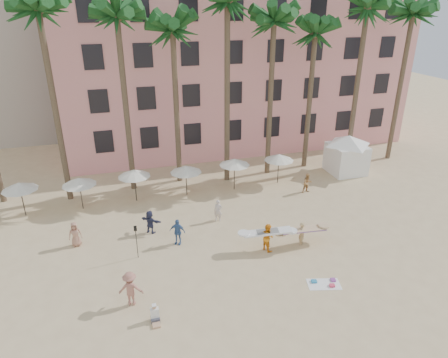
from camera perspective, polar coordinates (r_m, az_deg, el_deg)
name	(u,v)px	position (r m, az deg, el deg)	size (l,w,h in m)	color
ground	(252,290)	(22.50, 4.00, -15.50)	(120.00, 120.00, 0.00)	#D1B789
pink_hotel	(231,66)	(44.70, 1.07, 15.86)	(35.00, 14.00, 16.00)	pink
palm_row	(193,21)	(31.96, -4.40, 21.53)	(44.40, 5.40, 16.30)	brown
umbrella_row	(160,171)	(31.25, -9.08, 1.15)	(22.50, 2.70, 2.73)	#332B23
cabana	(347,151)	(37.55, 17.19, 3.87)	(4.56, 4.56, 3.50)	white
beach_towel	(325,283)	(23.47, 14.18, -14.27)	(1.99, 1.42, 0.14)	white
carrier_yellow	(302,232)	(26.03, 11.11, -7.43)	(3.10, 0.83, 1.59)	tan
carrier_white	(267,236)	(25.17, 6.22, -8.12)	(3.07, 1.31, 1.82)	orange
beachgoers	(174,233)	(25.70, -7.22, -7.70)	(18.62, 10.26, 1.93)	#AE7D48
paddle	(136,238)	(24.62, -12.43, -8.19)	(0.18, 0.04, 2.23)	black
seated_man	(155,316)	(20.74, -9.81, -18.72)	(0.42, 0.74, 0.96)	#3F3F4C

